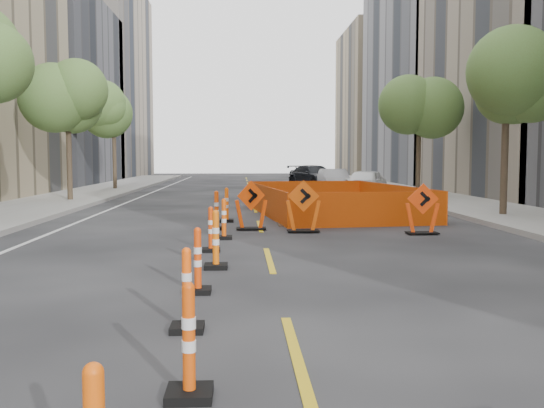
{
  "coord_description": "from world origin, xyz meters",
  "views": [
    {
      "loc": [
        -0.58,
        -8.19,
        2.09
      ],
      "look_at": [
        0.09,
        4.56,
        1.1
      ],
      "focal_mm": 40.0,
      "sensor_mm": 36.0,
      "label": 1
    }
  ],
  "objects": [
    {
      "name": "channelizer_4",
      "position": [
        -1.05,
        3.1,
        0.55
      ],
      "size": [
        0.44,
        0.44,
        1.11
      ],
      "primitive_type": null,
      "color": "#EA6109",
      "rests_on": "ground"
    },
    {
      "name": "parked_car_mid",
      "position": [
        4.91,
        27.13,
        0.7
      ],
      "size": [
        1.49,
        4.24,
        1.4
      ],
      "primitive_type": "imported",
      "rotation": [
        0.0,
        0.0,
        0.0
      ],
      "color": "#A1A0A5",
      "rests_on": "ground"
    },
    {
      "name": "chevron_sign_left",
      "position": [
        -0.28,
        9.12,
        0.71
      ],
      "size": [
        1.09,
        0.89,
        1.42
      ],
      "primitive_type": null,
      "rotation": [
        0.0,
        0.0,
        0.4
      ],
      "color": "#FF490A",
      "rests_on": "ground"
    },
    {
      "name": "chevron_sign_right",
      "position": [
        4.33,
        7.85,
        0.69
      ],
      "size": [
        0.96,
        0.62,
        1.39
      ],
      "primitive_type": null,
      "rotation": [
        0.0,
        0.0,
        -0.08
      ],
      "color": "#FE400A",
      "rests_on": "ground"
    },
    {
      "name": "parked_car_near",
      "position": [
        5.73,
        22.23,
        0.74
      ],
      "size": [
        3.36,
        4.71,
        1.49
      ],
      "primitive_type": "imported",
      "rotation": [
        0.0,
        0.0,
        -0.41
      ],
      "color": "white",
      "rests_on": "ground"
    },
    {
      "name": "channelizer_6",
      "position": [
        -1.0,
        7.19,
        0.52
      ],
      "size": [
        0.41,
        0.41,
        1.04
      ],
      "primitive_type": null,
      "color": "#E24D09",
      "rests_on": "ground"
    },
    {
      "name": "tree_l_c",
      "position": [
        -8.4,
        20.0,
        4.53
      ],
      "size": [
        2.8,
        2.8,
        5.95
      ],
      "color": "#382B1E",
      "rests_on": "ground"
    },
    {
      "name": "channelizer_5",
      "position": [
        -1.24,
        5.14,
        0.5
      ],
      "size": [
        0.4,
        0.4,
        1.0
      ],
      "primitive_type": null,
      "color": "red",
      "rests_on": "ground"
    },
    {
      "name": "channelizer_7",
      "position": [
        -1.27,
        9.24,
        0.56
      ],
      "size": [
        0.44,
        0.44,
        1.13
      ],
      "primitive_type": null,
      "color": "#DA4209",
      "rests_on": "ground"
    },
    {
      "name": "bld_right_d",
      "position": [
        17.0,
        40.2,
        10.0
      ],
      "size": [
        12.0,
        18.0,
        20.0
      ],
      "primitive_type": "cube",
      "color": "gray",
      "rests_on": "ground"
    },
    {
      "name": "channelizer_8",
      "position": [
        -1.03,
        11.29,
        0.56
      ],
      "size": [
        0.44,
        0.44,
        1.11
      ],
      "primitive_type": null,
      "color": "#F85A0A",
      "rests_on": "ground"
    },
    {
      "name": "safety_fence",
      "position": [
        2.75,
        13.82,
        0.53
      ],
      "size": [
        5.94,
        8.97,
        1.05
      ],
      "primitive_type": null,
      "rotation": [
        0.0,
        0.0,
        0.12
      ],
      "color": "#E33F0B",
      "rests_on": "ground"
    },
    {
      "name": "parked_car_far",
      "position": [
        4.72,
        34.82,
        0.76
      ],
      "size": [
        3.97,
        5.62,
        1.51
      ],
      "primitive_type": "imported",
      "rotation": [
        0.0,
        0.0,
        0.4
      ],
      "color": "black",
      "rests_on": "ground"
    },
    {
      "name": "ground_plane",
      "position": [
        0.0,
        0.0,
        0.0
      ],
      "size": [
        140.0,
        140.0,
        0.0
      ],
      "primitive_type": "plane",
      "color": "black"
    },
    {
      "name": "channelizer_3",
      "position": [
        -1.24,
        1.05,
        0.51
      ],
      "size": [
        0.4,
        0.4,
        1.02
      ],
      "primitive_type": null,
      "color": "red",
      "rests_on": "ground"
    },
    {
      "name": "sidewalk_right",
      "position": [
        9.0,
        12.0,
        0.07
      ],
      "size": [
        4.0,
        90.0,
        0.15
      ],
      "primitive_type": "cube",
      "color": "gray",
      "rests_on": "ground"
    },
    {
      "name": "bld_right_e",
      "position": [
        17.0,
        58.6,
        8.0
      ],
      "size": [
        12.0,
        14.0,
        16.0
      ],
      "primitive_type": "cube",
      "color": "tan",
      "rests_on": "ground"
    },
    {
      "name": "tree_l_d",
      "position": [
        -8.4,
        30.0,
        4.53
      ],
      "size": [
        2.8,
        2.8,
        5.95
      ],
      "color": "#382B1E",
      "rests_on": "ground"
    },
    {
      "name": "bld_left_d",
      "position": [
        -17.0,
        39.2,
        7.0
      ],
      "size": [
        12.0,
        16.0,
        14.0
      ],
      "primitive_type": "cube",
      "color": "#4C4C51",
      "rests_on": "ground"
    },
    {
      "name": "channelizer_2",
      "position": [
        -1.23,
        -1.0,
        0.51
      ],
      "size": [
        0.4,
        0.4,
        1.02
      ],
      "primitive_type": null,
      "color": "#FF520A",
      "rests_on": "ground"
    },
    {
      "name": "bld_left_e",
      "position": [
        -17.0,
        55.6,
        10.0
      ],
      "size": [
        12.0,
        20.0,
        20.0
      ],
      "primitive_type": "cube",
      "color": "gray",
      "rests_on": "ground"
    },
    {
      "name": "tree_r_c",
      "position": [
        8.4,
        22.0,
        4.53
      ],
      "size": [
        2.8,
        2.8,
        5.95
      ],
      "color": "#382B1E",
      "rests_on": "ground"
    },
    {
      "name": "tree_r_b",
      "position": [
        8.4,
        12.0,
        4.53
      ],
      "size": [
        2.8,
        2.8,
        5.95
      ],
      "color": "#382B1E",
      "rests_on": "ground"
    },
    {
      "name": "channelizer_1",
      "position": [
        -1.03,
        -3.05,
        0.51
      ],
      "size": [
        0.4,
        0.4,
        1.03
      ],
      "primitive_type": null,
      "color": "#D64509",
      "rests_on": "ground"
    },
    {
      "name": "chevron_sign_center",
      "position": [
        1.16,
        8.46,
        0.73
      ],
      "size": [
        0.99,
        0.61,
        1.45
      ],
      "primitive_type": null,
      "rotation": [
        0.0,
        0.0,
        -0.03
      ],
      "color": "#E85009",
      "rests_on": "ground"
    }
  ]
}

